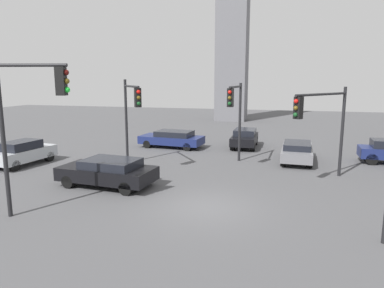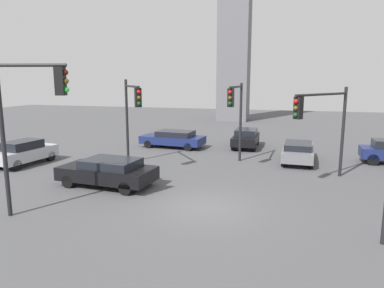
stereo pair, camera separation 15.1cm
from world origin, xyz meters
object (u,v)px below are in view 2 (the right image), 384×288
at_px(traffic_light_2, 322,116).
at_px(car_3, 173,138).
at_px(car_4, 246,138).
at_px(traffic_light_3, 236,107).
at_px(car_5, 298,151).
at_px(traffic_light_4, 29,108).
at_px(car_0, 24,152).
at_px(car_2, 108,171).
at_px(traffic_light_1, 132,107).

height_order(traffic_light_2, car_3, traffic_light_2).
height_order(car_3, car_4, car_4).
bearing_deg(traffic_light_3, car_5, 124.14).
bearing_deg(car_3, car_5, 169.71).
relative_size(car_3, car_5, 1.08).
relative_size(traffic_light_4, car_5, 1.30).
height_order(car_0, car_5, car_0).
distance_m(traffic_light_3, car_5, 5.11).
distance_m(traffic_light_4, car_2, 5.48).
bearing_deg(traffic_light_3, car_3, -128.21).
bearing_deg(car_2, traffic_light_1, -80.69).
relative_size(traffic_light_2, car_4, 1.17).
bearing_deg(car_3, traffic_light_1, 93.84).
relative_size(car_3, car_4, 1.22).
distance_m(traffic_light_1, traffic_light_3, 5.97).
xyz_separation_m(traffic_light_1, traffic_light_3, (5.60, 2.07, -0.06)).
relative_size(traffic_light_1, car_0, 1.26).
xyz_separation_m(traffic_light_4, car_2, (0.67, 4.26, -3.39)).
bearing_deg(car_5, car_3, 76.57).
bearing_deg(car_2, car_4, -108.89).
bearing_deg(traffic_light_1, car_2, -32.48).
bearing_deg(car_4, car_2, -24.34).
height_order(traffic_light_2, traffic_light_4, traffic_light_4).
bearing_deg(car_5, traffic_light_3, 123.40).
bearing_deg(car_2, traffic_light_3, -128.79).
xyz_separation_m(traffic_light_2, traffic_light_3, (-4.54, 2.40, 0.13)).
xyz_separation_m(traffic_light_4, car_3, (0.59, 14.56, -3.42)).
bearing_deg(traffic_light_4, traffic_light_1, 75.60).
distance_m(traffic_light_1, traffic_light_2, 10.15).
xyz_separation_m(car_2, car_5, (8.98, 7.77, -0.04)).
height_order(traffic_light_1, traffic_light_2, traffic_light_1).
bearing_deg(car_3, traffic_light_2, 149.70).
relative_size(traffic_light_2, car_3, 0.96).
distance_m(traffic_light_1, car_5, 10.58).
xyz_separation_m(car_2, car_4, (5.24, 11.79, 0.02)).
distance_m(traffic_light_3, traffic_light_4, 11.53).
bearing_deg(car_5, traffic_light_4, 143.41).
height_order(car_0, car_4, car_0).
distance_m(traffic_light_3, car_3, 7.74).
xyz_separation_m(traffic_light_3, car_0, (-12.37, -2.97, -2.75)).
bearing_deg(car_5, car_2, 133.01).
bearing_deg(car_2, car_0, -15.14).
bearing_deg(car_4, car_5, 42.56).
xyz_separation_m(traffic_light_1, car_5, (9.24, 4.28, -2.89)).
relative_size(car_4, car_5, 0.89).
height_order(traffic_light_3, car_4, traffic_light_3).
distance_m(car_3, car_4, 5.53).
bearing_deg(traffic_light_2, car_0, -52.51).
height_order(traffic_light_1, car_2, traffic_light_1).
distance_m(traffic_light_1, car_3, 7.40).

